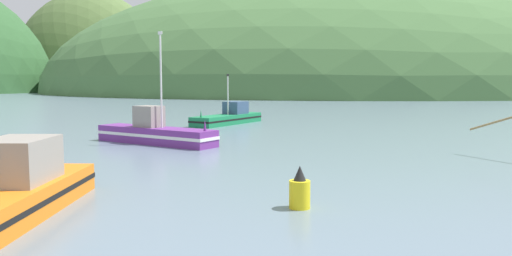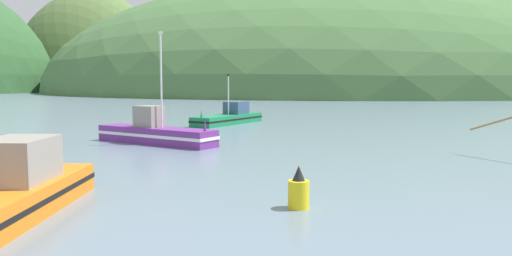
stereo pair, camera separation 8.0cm
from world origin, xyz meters
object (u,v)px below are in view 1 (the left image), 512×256
(fishing_boat_purple, at_px, (155,133))
(fishing_boat_orange, at_px, (3,197))
(fishing_boat_green, at_px, (229,117))
(channel_buoy, at_px, (300,191))

(fishing_boat_purple, height_order, fishing_boat_orange, fishing_boat_purple)
(fishing_boat_purple, relative_size, fishing_boat_green, 0.98)
(fishing_boat_purple, distance_m, fishing_boat_orange, 18.26)
(fishing_boat_purple, xyz_separation_m, fishing_boat_green, (2.88, 15.25, -0.08))
(fishing_boat_purple, bearing_deg, channel_buoy, -30.42)
(fishing_boat_purple, xyz_separation_m, channel_buoy, (9.61, -15.98, -0.15))
(fishing_boat_orange, bearing_deg, channel_buoy, 100.03)
(fishing_boat_purple, relative_size, channel_buoy, 6.40)
(fishing_boat_orange, distance_m, channel_buoy, 9.17)
(fishing_boat_orange, relative_size, channel_buoy, 6.89)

